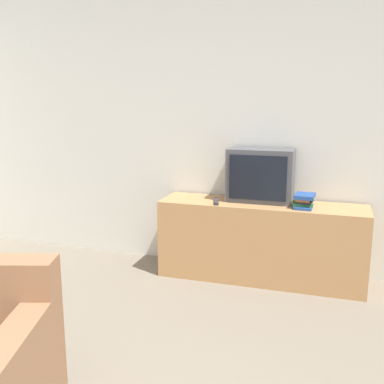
# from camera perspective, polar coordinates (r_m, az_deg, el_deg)

# --- Properties ---
(wall_back) EXTENTS (9.00, 0.06, 2.60)m
(wall_back) POSITION_cam_1_polar(r_m,az_deg,el_deg) (4.01, 7.09, 8.48)
(wall_back) COLOR silver
(wall_back) RESTS_ON ground_plane
(tv_stand) EXTENTS (1.72, 0.45, 0.67)m
(tv_stand) POSITION_cam_1_polar(r_m,az_deg,el_deg) (3.89, 8.75, -6.20)
(tv_stand) COLOR tan
(tv_stand) RESTS_ON ground_plane
(television) EXTENTS (0.55, 0.29, 0.45)m
(television) POSITION_cam_1_polar(r_m,az_deg,el_deg) (3.84, 8.68, 2.13)
(television) COLOR #4C4C51
(television) RESTS_ON tv_stand
(book_stack) EXTENTS (0.18, 0.22, 0.11)m
(book_stack) POSITION_cam_1_polar(r_m,az_deg,el_deg) (3.70, 14.03, -1.09)
(book_stack) COLOR #23478E
(book_stack) RESTS_ON tv_stand
(remote_on_stand) EXTENTS (0.08, 0.20, 0.02)m
(remote_on_stand) POSITION_cam_1_polar(r_m,az_deg,el_deg) (3.77, 3.12, -1.20)
(remote_on_stand) COLOR #2D2D2D
(remote_on_stand) RESTS_ON tv_stand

